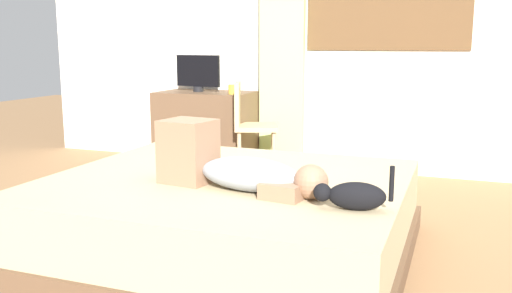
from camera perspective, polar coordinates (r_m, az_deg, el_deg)
ground_plane at (r=3.16m, az=-1.77°, el=-11.65°), size 16.00×16.00×0.00m
back_wall_with_window at (r=5.34m, az=8.79°, el=13.23°), size 6.40×0.14×2.90m
bed at (r=3.18m, az=-2.98°, el=-7.25°), size 2.01×1.80×0.45m
person_lying at (r=2.87m, az=-2.37°, el=-2.08°), size 0.94×0.38×0.34m
cat at (r=2.54m, az=9.96°, el=-5.00°), size 0.36×0.15×0.21m
desk at (r=5.41m, az=-5.18°, el=1.73°), size 0.90×0.56×0.74m
tv_monitor at (r=5.39m, az=-6.01°, el=7.58°), size 0.48×0.10×0.35m
cup at (r=5.10m, az=-2.42°, el=5.92°), size 0.08×0.08×0.09m
chair_by_desk at (r=4.95m, az=-0.75°, el=2.57°), size 0.49×0.49×0.86m
curtain_left at (r=5.36m, az=2.71°, el=10.63°), size 0.44×0.06×2.41m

